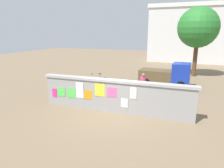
{
  "coord_description": "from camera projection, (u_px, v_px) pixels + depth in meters",
  "views": [
    {
      "loc": [
        3.29,
        -9.25,
        3.96
      ],
      "look_at": [
        -0.48,
        1.02,
        1.19
      ],
      "focal_mm": 32.51,
      "sensor_mm": 36.0,
      "label": 1
    }
  ],
  "objects": [
    {
      "name": "auto_rickshaw_truck",
      "position": [
        167.0,
        75.0,
        15.05
      ],
      "size": [
        3.69,
        1.73,
        1.85
      ],
      "color": "black",
      "rests_on": "ground"
    },
    {
      "name": "motorcycle",
      "position": [
        82.0,
        89.0,
        13.04
      ],
      "size": [
        1.9,
        0.56,
        0.87
      ],
      "color": "black",
      "rests_on": "ground"
    },
    {
      "name": "building_background",
      "position": [
        194.0,
        34.0,
        27.94
      ],
      "size": [
        12.21,
        5.03,
        7.7
      ],
      "color": "silver",
      "rests_on": "ground"
    },
    {
      "name": "bicycle_far",
      "position": [
        157.0,
        102.0,
        10.81
      ],
      "size": [
        1.68,
        0.53,
        0.95
      ],
      "color": "black",
      "rests_on": "ground"
    },
    {
      "name": "bicycle_near",
      "position": [
        98.0,
        81.0,
        15.62
      ],
      "size": [
        1.7,
        0.44,
        0.95
      ],
      "color": "black",
      "rests_on": "ground"
    },
    {
      "name": "ground",
      "position": [
        145.0,
        79.0,
        17.77
      ],
      "size": [
        60.0,
        60.0,
        0.0
      ],
      "primitive_type": "plane",
      "color": "#7A664C"
    },
    {
      "name": "tree_roadside",
      "position": [
        198.0,
        28.0,
        18.09
      ],
      "size": [
        3.62,
        3.62,
        6.24
      ],
      "color": "brown",
      "rests_on": "ground"
    },
    {
      "name": "poster_wall",
      "position": [
        114.0,
        96.0,
        10.28
      ],
      "size": [
        8.02,
        0.42,
        1.7
      ],
      "color": "#959595",
      "rests_on": "ground"
    },
    {
      "name": "person_walking",
      "position": [
        143.0,
        84.0,
        12.24
      ],
      "size": [
        0.47,
        0.47,
        1.62
      ],
      "color": "purple",
      "rests_on": "ground"
    }
  ]
}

